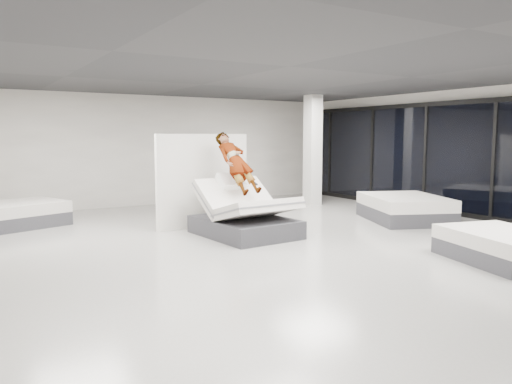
% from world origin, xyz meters
% --- Properties ---
extents(room, '(14.00, 14.04, 3.20)m').
position_xyz_m(room, '(0.00, 0.00, 1.60)').
color(room, '#A3A19A').
rests_on(room, ground).
extents(hero_bed, '(1.69, 2.16, 1.26)m').
position_xyz_m(hero_bed, '(-0.00, 1.51, 0.40)').
color(hero_bed, '#343338').
rests_on(hero_bed, floor).
extents(person, '(0.70, 1.48, 1.42)m').
position_xyz_m(person, '(-0.02, 1.83, 1.25)').
color(person, slate).
rests_on(person, hero_bed).
extents(remote, '(0.06, 0.15, 0.08)m').
position_xyz_m(remote, '(0.22, 1.49, 1.06)').
color(remote, black).
rests_on(remote, person).
extents(divider_panel, '(2.27, 0.29, 2.07)m').
position_xyz_m(divider_panel, '(-0.26, 2.93, 1.03)').
color(divider_panel, white).
rests_on(divider_panel, floor).
extents(flat_bed_right_far, '(2.36, 2.65, 0.60)m').
position_xyz_m(flat_bed_right_far, '(4.17, 1.11, 0.30)').
color(flat_bed_right_far, '#343338').
rests_on(flat_bed_right_far, floor).
extents(flat_bed_right_near, '(1.78, 2.11, 0.50)m').
position_xyz_m(flat_bed_right_near, '(2.50, -2.47, 0.25)').
color(flat_bed_right_near, '#343338').
rests_on(flat_bed_right_near, floor).
extents(flat_bed_left_far, '(2.39, 2.08, 0.55)m').
position_xyz_m(flat_bed_left_far, '(-3.93, 5.05, 0.28)').
color(flat_bed_left_far, '#343338').
rests_on(flat_bed_left_far, floor).
extents(column, '(0.40, 0.40, 3.20)m').
position_xyz_m(column, '(4.00, 4.50, 1.60)').
color(column, silver).
rests_on(column, floor).
extents(storefront_glazing, '(0.12, 13.40, 2.92)m').
position_xyz_m(storefront_glazing, '(5.90, 0.00, 1.45)').
color(storefront_glazing, '#1E2232').
rests_on(storefront_glazing, floor).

